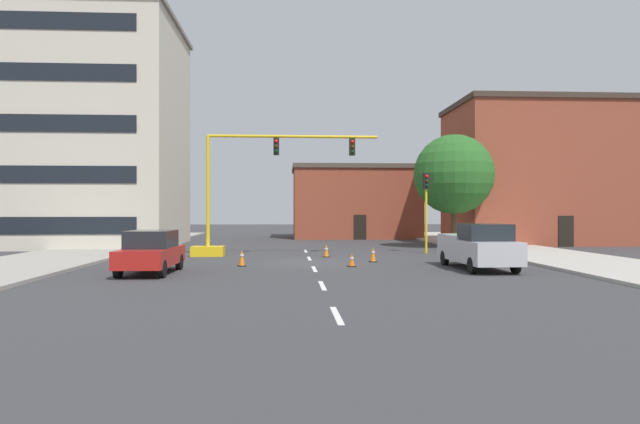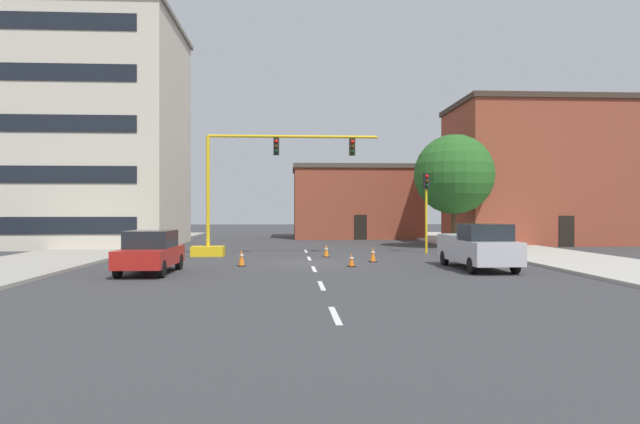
{
  "view_description": "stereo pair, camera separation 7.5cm",
  "coord_description": "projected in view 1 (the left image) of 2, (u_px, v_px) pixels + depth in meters",
  "views": [
    {
      "loc": [
        -1.22,
        -27.71,
        2.53
      ],
      "look_at": [
        0.66,
        3.88,
        2.48
      ],
      "focal_mm": 31.91,
      "sensor_mm": 36.0,
      "label": 1
    },
    {
      "loc": [
        -1.15,
        -27.71,
        2.53
      ],
      "look_at": [
        0.66,
        3.88,
        2.48
      ],
      "focal_mm": 31.91,
      "sensor_mm": 36.0,
      "label": 2
    }
  ],
  "objects": [
    {
      "name": "building_tall_left",
      "position": [
        69.0,
        133.0,
        41.44
      ],
      "size": [
        15.9,
        12.16,
        16.4
      ],
      "color": "beige",
      "rests_on": "ground_plane"
    },
    {
      "name": "traffic_cone_roadside_d",
      "position": [
        326.0,
        251.0,
        31.2
      ],
      "size": [
        0.36,
        0.36,
        0.7
      ],
      "color": "black",
      "rests_on": "ground_plane"
    },
    {
      "name": "lane_stripe_seg_2",
      "position": [
        314.0,
        269.0,
        24.74
      ],
      "size": [
        0.16,
        2.4,
        0.01
      ],
      "primitive_type": "cube",
      "color": "silver",
      "rests_on": "ground_plane"
    },
    {
      "name": "sidewalk_right",
      "position": [
        512.0,
        249.0,
        36.51
      ],
      "size": [
        6.0,
        56.0,
        0.14
      ],
      "primitive_type": "cube",
      "color": "#B2ADA3",
      "rests_on": "ground_plane"
    },
    {
      "name": "pickup_truck_silver",
      "position": [
        478.0,
        247.0,
        24.67
      ],
      "size": [
        2.13,
        5.45,
        1.99
      ],
      "color": "#BCBCC1",
      "rests_on": "ground_plane"
    },
    {
      "name": "sidewalk_left",
      "position": [
        91.0,
        251.0,
        34.93
      ],
      "size": [
        6.0,
        56.0,
        0.14
      ],
      "primitive_type": "cube",
      "color": "#9E998E",
      "rests_on": "ground_plane"
    },
    {
      "name": "building_row_right",
      "position": [
        538.0,
        173.0,
        44.41
      ],
      "size": [
        13.36,
        9.11,
        10.92
      ],
      "color": "brown",
      "rests_on": "ground_plane"
    },
    {
      "name": "traffic_cone_roadside_b",
      "position": [
        242.0,
        258.0,
        26.01
      ],
      "size": [
        0.36,
        0.36,
        0.78
      ],
      "color": "black",
      "rests_on": "ground_plane"
    },
    {
      "name": "lane_stripe_seg_3",
      "position": [
        309.0,
        258.0,
        30.23
      ],
      "size": [
        0.16,
        2.4,
        0.01
      ],
      "primitive_type": "cube",
      "color": "silver",
      "rests_on": "ground_plane"
    },
    {
      "name": "sedan_red_near_left",
      "position": [
        151.0,
        252.0,
        22.99
      ],
      "size": [
        1.96,
        4.54,
        1.74
      ],
      "color": "#B21E19",
      "rests_on": "ground_plane"
    },
    {
      "name": "lane_stripe_seg_1",
      "position": [
        322.0,
        285.0,
        19.25
      ],
      "size": [
        0.16,
        2.4,
        0.01
      ],
      "primitive_type": "cube",
      "color": "silver",
      "rests_on": "ground_plane"
    },
    {
      "name": "traffic_light_pole_right",
      "position": [
        426.0,
        194.0,
        33.93
      ],
      "size": [
        0.32,
        0.47,
        4.8
      ],
      "color": "yellow",
      "rests_on": "ground_plane"
    },
    {
      "name": "traffic_cone_roadside_a",
      "position": [
        352.0,
        260.0,
        25.78
      ],
      "size": [
        0.36,
        0.36,
        0.61
      ],
      "color": "black",
      "rests_on": "ground_plane"
    },
    {
      "name": "lane_stripe_seg_0",
      "position": [
        337.0,
        315.0,
        13.76
      ],
      "size": [
        0.16,
        2.4,
        0.01
      ],
      "primitive_type": "cube",
      "color": "silver",
      "rests_on": "ground_plane"
    },
    {
      "name": "tree_right_mid",
      "position": [
        454.0,
        174.0,
        38.91
      ],
      "size": [
        5.47,
        5.47,
        7.78
      ],
      "color": "#4C3823",
      "rests_on": "ground_plane"
    },
    {
      "name": "ground_plane",
      "position": [
        311.0,
        263.0,
        27.73
      ],
      "size": [
        160.0,
        160.0,
        0.0
      ],
      "primitive_type": "plane",
      "color": "#38383A"
    },
    {
      "name": "traffic_cone_roadside_c",
      "position": [
        373.0,
        254.0,
        28.16
      ],
      "size": [
        0.36,
        0.36,
        0.76
      ],
      "color": "black",
      "rests_on": "ground_plane"
    },
    {
      "name": "traffic_signal_gantry",
      "position": [
        233.0,
        215.0,
        31.92
      ],
      "size": [
        10.47,
        1.2,
        6.83
      ],
      "color": "yellow",
      "rests_on": "ground_plane"
    },
    {
      "name": "building_brick_center",
      "position": [
        355.0,
        202.0,
        54.07
      ],
      "size": [
        11.83,
        8.36,
        6.75
      ],
      "color": "brown",
      "rests_on": "ground_plane"
    },
    {
      "name": "lane_stripe_seg_4",
      "position": [
        306.0,
        251.0,
        35.72
      ],
      "size": [
        0.16,
        2.4,
        0.01
      ],
      "primitive_type": "cube",
      "color": "silver",
      "rests_on": "ground_plane"
    }
  ]
}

